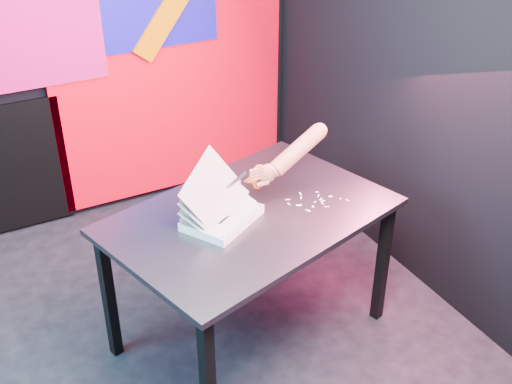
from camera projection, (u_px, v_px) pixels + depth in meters
room at (147, 104)px, 2.58m from camera, size 3.01×3.01×2.71m
backdrop at (81, 78)px, 3.92m from camera, size 2.88×0.05×2.08m
work_table at (250, 228)px, 3.03m from camera, size 1.48×1.18×0.75m
printout_stack at (221, 216)px, 2.91m from camera, size 0.42×0.38×0.33m
scissors at (256, 178)px, 3.03m from camera, size 0.23×0.04×0.13m
hand_forearm at (292, 154)px, 3.11m from camera, size 0.45×0.13×0.23m
paper_clippings at (313, 202)px, 3.07m from camera, size 0.27×0.18×0.00m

